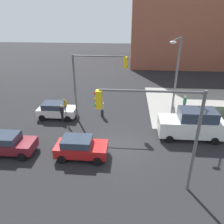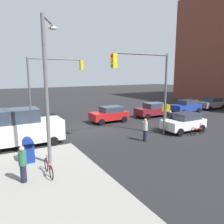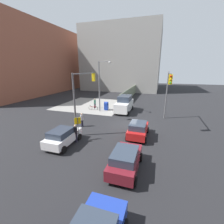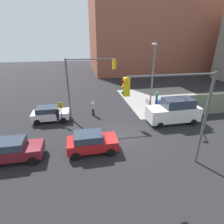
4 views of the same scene
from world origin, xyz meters
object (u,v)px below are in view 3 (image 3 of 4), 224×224
at_px(coupe_maroon, 125,159).
at_px(van_white_delivery, 124,104).
at_px(traffic_signal_se_corner, 168,88).
at_px(street_lamp_corner, 101,83).
at_px(hatchback_red, 138,129).
at_px(pedestrian_walking_north, 76,133).
at_px(pedestrian_waiting, 82,120).
at_px(bicycle_leaning_on_fence, 93,108).
at_px(traffic_signal_nw_corner, 83,90).
at_px(mailbox_blue, 106,106).
at_px(pedestrian_crossing, 95,103).
at_px(bicycle_at_crosswalk, 50,140).
at_px(smokestack, 59,66).
at_px(hatchback_white, 63,137).

bearing_deg(coupe_maroon, van_white_delivery, 13.47).
height_order(traffic_signal_se_corner, street_lamp_corner, street_lamp_corner).
bearing_deg(hatchback_red, traffic_signal_se_corner, -28.34).
bearing_deg(traffic_signal_se_corner, pedestrian_walking_north, 134.27).
relative_size(traffic_signal_se_corner, pedestrian_walking_north, 3.63).
distance_m(hatchback_red, van_white_delivery, 9.64).
bearing_deg(pedestrian_waiting, bicycle_leaning_on_fence, 8.13).
height_order(traffic_signal_nw_corner, coupe_maroon, traffic_signal_nw_corner).
xyz_separation_m(traffic_signal_se_corner, pedestrian_walking_north, (-8.09, 8.30, -3.71)).
distance_m(mailbox_blue, pedestrian_crossing, 2.48).
bearing_deg(pedestrian_waiting, pedestrian_crossing, 7.45).
distance_m(hatchback_red, pedestrian_crossing, 13.26).
xyz_separation_m(traffic_signal_nw_corner, street_lamp_corner, (7.59, 0.97, 0.09)).
bearing_deg(mailbox_blue, van_white_delivery, -90.79).
height_order(hatchback_red, pedestrian_walking_north, pedestrian_walking_north).
distance_m(pedestrian_waiting, pedestrian_walking_north, 4.05).
bearing_deg(bicycle_leaning_on_fence, pedestrian_waiting, -165.28).
height_order(traffic_signal_nw_corner, bicycle_at_crosswalk, traffic_signal_nw_corner).
height_order(pedestrian_crossing, bicycle_at_crosswalk, pedestrian_crossing).
height_order(hatchback_red, pedestrian_waiting, pedestrian_waiting).
relative_size(smokestack, bicycle_at_crosswalk, 8.99).
xyz_separation_m(pedestrian_waiting, bicycle_leaning_on_fence, (7.60, 2.00, -0.55)).
relative_size(traffic_signal_se_corner, bicycle_leaning_on_fence, 3.71).
relative_size(street_lamp_corner, pedestrian_crossing, 4.56).
xyz_separation_m(hatchback_white, pedestrian_walking_north, (0.86, -0.85, 0.09)).
bearing_deg(bicycle_leaning_on_fence, smokestack, 45.59).
distance_m(coupe_maroon, bicycle_leaning_on_fence, 16.64).
height_order(street_lamp_corner, mailbox_blue, street_lamp_corner).
bearing_deg(smokestack, pedestrian_waiting, -140.36).
bearing_deg(smokestack, pedestrian_crossing, -133.08).
relative_size(coupe_maroon, bicycle_leaning_on_fence, 2.26).
distance_m(traffic_signal_nw_corner, hatchback_white, 5.58).
height_order(coupe_maroon, hatchback_white, same).
distance_m(pedestrian_crossing, bicycle_leaning_on_fence, 1.34).
relative_size(van_white_delivery, bicycle_leaning_on_fence, 3.09).
relative_size(traffic_signal_nw_corner, bicycle_leaning_on_fence, 3.71).
distance_m(pedestrian_walking_north, bicycle_at_crosswalk, 2.49).
distance_m(coupe_maroon, hatchback_red, 5.66).
bearing_deg(pedestrian_crossing, coupe_maroon, 68.73).
xyz_separation_m(street_lamp_corner, bicycle_leaning_on_fence, (0.56, 1.73, -4.35)).
distance_m(street_lamp_corner, bicycle_at_crosswalk, 12.63).
xyz_separation_m(hatchback_red, bicycle_at_crosswalk, (-4.01, 7.76, -0.50)).
relative_size(hatchback_red, hatchback_white, 1.01).
height_order(mailbox_blue, bicycle_leaning_on_fence, mailbox_blue).
bearing_deg(traffic_signal_nw_corner, street_lamp_corner, 7.28).
bearing_deg(bicycle_at_crosswalk, street_lamp_corner, -2.57).
bearing_deg(bicycle_leaning_on_fence, coupe_maroon, -147.67).
height_order(traffic_signal_se_corner, bicycle_at_crosswalk, traffic_signal_se_corner).
bearing_deg(smokestack, traffic_signal_se_corner, -126.62).
bearing_deg(traffic_signal_nw_corner, bicycle_leaning_on_fence, 18.30).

